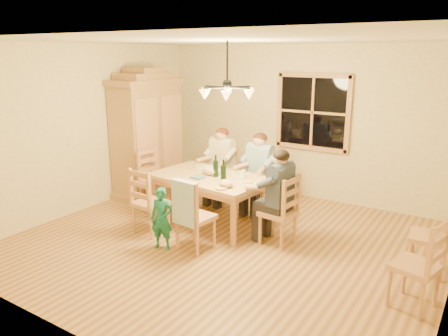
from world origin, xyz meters
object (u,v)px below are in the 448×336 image
Objects in this scene: adult_plaid_man at (259,163)px; chair_spare_back at (427,249)px; chair_near_right at (196,228)px; chair_near_left at (151,213)px; chair_end_right at (278,223)px; armoire at (148,137)px; adult_woman at (222,156)px; wine_bottle_a at (216,166)px; adult_slate_man at (279,185)px; chair_far_left at (222,187)px; chair_end_left at (156,190)px; dining_table at (210,182)px; wine_bottle_b at (223,171)px; child at (162,219)px; chandelier at (227,91)px; chair_spare_front at (414,280)px; chair_far_right at (259,195)px.

adult_plaid_man is 2.77m from chair_spare_back.
chair_near_left is at bearing -180.00° from chair_near_right.
chair_end_right is (0.85, 0.74, 0.00)m from chair_near_right.
chair_near_right is at bearing 136.74° from chair_end_right.
armoire reaches higher than adult_woman.
wine_bottle_a is at bearing 87.26° from chair_spare_back.
adult_woman is 1.83m from adult_slate_man.
chair_end_left is at bearing 46.74° from chair_far_left.
adult_plaid_man is 0.88× the size of chair_spare_back.
chair_spare_back is at bearing 173.16° from adult_woman.
dining_table is 5.55× the size of wine_bottle_b.
child is at bearing 133.71° from chair_end_right.
adult_plaid_man is at bearing 85.78° from wine_bottle_b.
chandelier is at bearing 77.53° from chair_end_left.
dining_table is 2.10× the size of adult_slate_man.
armoire reaches higher than chair_spare_front.
chair_near_right is (0.86, -0.09, 0.00)m from chair_near_left.
chandelier is at bearing 131.21° from adult_woman.
wine_bottle_b reaches higher than chair_end_right.
chair_near_left is at bearing 116.57° from adult_slate_man.
chandelier is 2.05m from adult_woman.
chair_end_right is at bearing -174.36° from adult_slate_man.
chandelier is 0.78× the size of chair_end_left.
wine_bottle_b is (0.25, -0.18, 0.00)m from wine_bottle_a.
adult_woman is at bearing 112.26° from dining_table.
chair_end_left and chair_spare_front have the same top height.
wine_bottle_b is at bearing 96.04° from chair_near_right.
adult_woman and adult_slate_man have the same top height.
adult_plaid_man reaches higher than dining_table.
chair_far_left is 3.76m from chair_spare_front.
chair_end_left and chair_end_right have the same top height.
chair_spare_front is at bearing 160.24° from adult_woman.
adult_slate_man is 2.03m from chair_spare_front.
dining_table is 2.16× the size of child.
adult_slate_man reaches higher than chair_far_left.
chair_far_right is at bearing 180.00° from chair_far_left.
adult_woman reaches higher than chair_near_left.
adult_woman is at bearing 78.52° from chair_spare_front.
chair_far_right and chair_end_right have the same top height.
chair_near_left is at bearing 99.25° from chair_spare_back.
adult_plaid_man is at bearing 3.56° from armoire.
adult_plaid_man is (0.93, 1.56, 0.54)m from chair_near_left.
chandelier reaches higher than adult_slate_man.
adult_plaid_man is at bearing 95.64° from chair_far_right.
child is at bearing 133.71° from adult_slate_man.
wine_bottle_b is 1.12m from child.
chair_near_right is 0.47m from child.
adult_plaid_man reaches higher than chair_near_left.
chair_end_left is 1.00× the size of chair_spare_front.
wine_bottle_a is at bearing 73.20° from adult_plaid_man.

